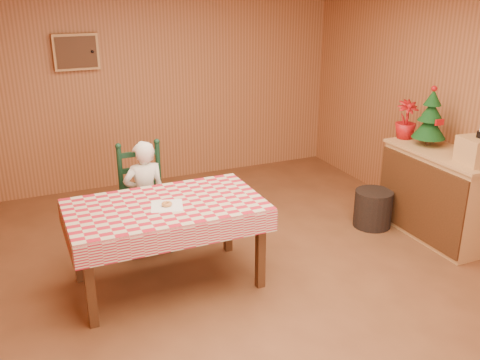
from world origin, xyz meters
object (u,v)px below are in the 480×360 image
dining_table (166,213)px  storage_bin (373,209)px  crate (478,151)px  seated_child (145,196)px  ladder_chair (144,200)px  christmas_tree (430,119)px  shelf_unit (438,195)px

dining_table → storage_bin: size_ratio=4.07×
crate → seated_child: bearing=154.9°
ladder_chair → crate: size_ratio=3.60×
dining_table → christmas_tree: 2.89m
storage_bin → shelf_unit: bearing=-45.7°
dining_table → storage_bin: bearing=6.1°
ladder_chair → shelf_unit: bearing=-19.2°
seated_child → crate: crate is taller
ladder_chair → christmas_tree: 3.02m
seated_child → storage_bin: size_ratio=2.77×
ladder_chair → storage_bin: 2.46m
seated_child → crate: (2.84, -1.33, 0.49)m
storage_bin → dining_table: bearing=-173.9°
christmas_tree → storage_bin: size_ratio=1.52×
seated_child → storage_bin: (2.39, -0.47, -0.36)m
ladder_chair → shelf_unit: ladder_chair is taller
dining_table → storage_bin: dining_table is taller
shelf_unit → crate: 0.71m
seated_child → christmas_tree: (2.84, -0.68, 0.65)m
dining_table → seated_child: size_ratio=1.47×
ladder_chair → seated_child: size_ratio=0.96×
shelf_unit → christmas_tree: size_ratio=2.00×
shelf_unit → christmas_tree: christmas_tree is taller
dining_table → christmas_tree: christmas_tree is taller
ladder_chair → storage_bin: ladder_chair is taller
dining_table → seated_child: (0.00, 0.73, -0.13)m
ladder_chair → shelf_unit: (2.83, -0.99, -0.04)m
shelf_unit → crate: (0.01, -0.40, 0.59)m
crate → christmas_tree: bearing=90.0°
shelf_unit → christmas_tree: 0.79m
crate → storage_bin: bearing=118.0°
seated_child → christmas_tree: 2.99m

